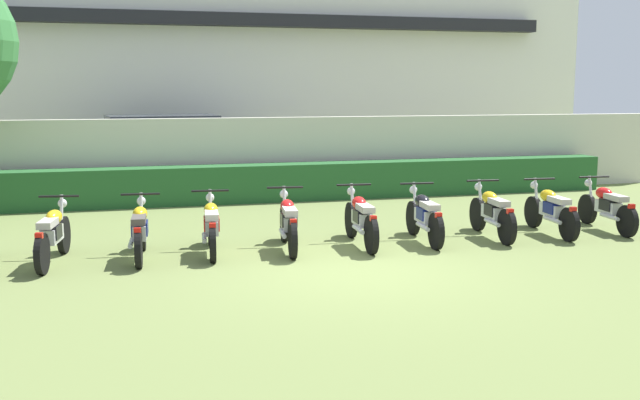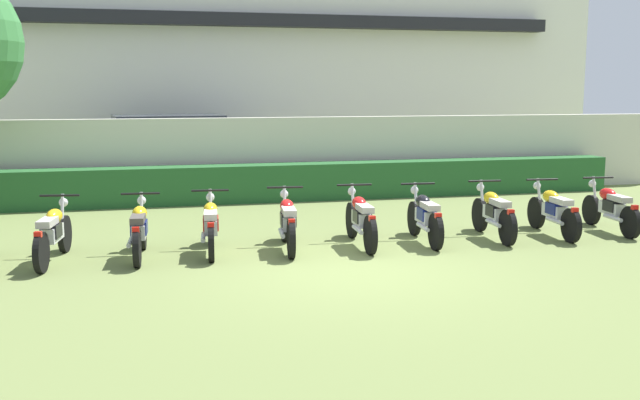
{
  "view_description": "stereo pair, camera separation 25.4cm",
  "coord_description": "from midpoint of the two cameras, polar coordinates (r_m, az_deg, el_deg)",
  "views": [
    {
      "loc": [
        -3.15,
        -9.82,
        2.59
      ],
      "look_at": [
        0.0,
        1.88,
        0.74
      ],
      "focal_mm": 41.44,
      "sensor_mm": 36.0,
      "label": 1
    },
    {
      "loc": [
        -2.91,
        -9.89,
        2.59
      ],
      "look_at": [
        0.0,
        1.88,
        0.74
      ],
      "focal_mm": 41.44,
      "sensor_mm": 36.0,
      "label": 2
    }
  ],
  "objects": [
    {
      "name": "motorcycle_in_row_9",
      "position": [
        14.4,
        20.82,
        -0.48
      ],
      "size": [
        0.6,
        1.9,
        0.94
      ],
      "rotation": [
        0.0,
        0.0,
        1.48
      ],
      "color": "black",
      "rests_on": "ground"
    },
    {
      "name": "motorcycle_in_row_3",
      "position": [
        11.72,
        -9.01,
        -1.97
      ],
      "size": [
        0.6,
        1.83,
        0.95
      ],
      "rotation": [
        0.0,
        0.0,
        1.48
      ],
      "color": "black",
      "rests_on": "ground"
    },
    {
      "name": "motorcycle_in_row_5",
      "position": [
        12.17,
        2.57,
        -1.44
      ],
      "size": [
        0.6,
        1.96,
        0.97
      ],
      "rotation": [
        0.0,
        0.0,
        1.5
      ],
      "color": "black",
      "rests_on": "ground"
    },
    {
      "name": "motorcycle_in_row_7",
      "position": [
        13.12,
        12.61,
        -0.92
      ],
      "size": [
        0.6,
        1.87,
        0.96
      ],
      "rotation": [
        0.0,
        0.0,
        1.48
      ],
      "color": "black",
      "rests_on": "ground"
    },
    {
      "name": "motorcycle_in_row_8",
      "position": [
        13.68,
        16.9,
        -0.72
      ],
      "size": [
        0.6,
        1.9,
        0.95
      ],
      "rotation": [
        0.0,
        0.0,
        1.49
      ],
      "color": "black",
      "rests_on": "ground"
    },
    {
      "name": "motorcycle_in_row_2",
      "position": [
        11.57,
        -14.34,
        -2.28
      ],
      "size": [
        0.6,
        1.82,
        0.95
      ],
      "rotation": [
        0.0,
        0.0,
        1.5
      ],
      "color": "black",
      "rests_on": "ground"
    },
    {
      "name": "motorcycle_in_row_6",
      "position": [
        12.55,
        7.48,
        -1.22
      ],
      "size": [
        0.6,
        1.84,
        0.96
      ],
      "rotation": [
        0.0,
        0.0,
        1.48
      ],
      "color": "black",
      "rests_on": "ground"
    },
    {
      "name": "ground",
      "position": [
        10.63,
        1.96,
        -5.42
      ],
      "size": [
        60.0,
        60.0,
        0.0
      ],
      "primitive_type": "plane",
      "color": "olive"
    },
    {
      "name": "building",
      "position": [
        24.64,
        -8.17,
        12.4
      ],
      "size": [
        22.46,
        6.5,
        8.43
      ],
      "color": "white",
      "rests_on": "ground"
    },
    {
      "name": "motorcycle_in_row_1",
      "position": [
        11.66,
        -20.53,
        -2.48
      ],
      "size": [
        0.61,
        1.93,
        0.95
      ],
      "rotation": [
        0.0,
        0.0,
        1.42
      ],
      "color": "black",
      "rests_on": "ground"
    },
    {
      "name": "parked_car",
      "position": [
        19.44,
        -11.98,
        3.62
      ],
      "size": [
        4.66,
        2.45,
        1.89
      ],
      "rotation": [
        0.0,
        0.0,
        0.1
      ],
      "color": "navy",
      "rests_on": "ground"
    },
    {
      "name": "motorcycle_in_row_4",
      "position": [
        11.86,
        -3.1,
        -1.71
      ],
      "size": [
        0.6,
        1.9,
        0.97
      ],
      "rotation": [
        0.0,
        0.0,
        1.46
      ],
      "color": "black",
      "rests_on": "ground"
    },
    {
      "name": "hedge_row",
      "position": [
        16.99,
        -4.69,
        1.34
      ],
      "size": [
        17.07,
        0.7,
        0.85
      ],
      "primitive_type": "cube",
      "color": "#235628",
      "rests_on": "ground"
    },
    {
      "name": "compound_wall",
      "position": [
        17.62,
        -5.12,
        3.3
      ],
      "size": [
        21.33,
        0.3,
        1.89
      ],
      "primitive_type": "cube",
      "color": "beige",
      "rests_on": "ground"
    }
  ]
}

